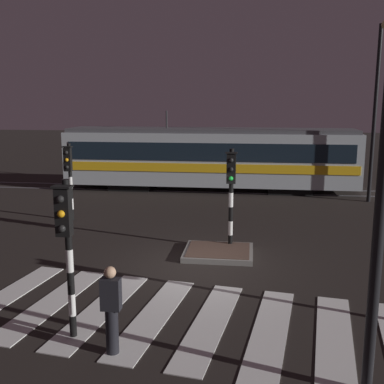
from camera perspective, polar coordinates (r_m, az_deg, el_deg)
name	(u,v)px	position (r m, az deg, el deg)	size (l,w,h in m)	color
ground_plane	(199,267)	(13.43, 0.86, -9.13)	(120.00, 120.00, 0.00)	black
rail_near	(223,193)	(23.93, 3.83, -0.08)	(80.00, 0.12, 0.03)	#59595E
rail_far	(225,188)	(25.34, 4.04, 0.55)	(80.00, 0.12, 0.03)	#59595E
crosswalk_zebra	(182,319)	(10.40, -1.29, -15.37)	(10.05, 5.39, 0.02)	silver
traffic_island	(218,252)	(14.37, 3.27, -7.39)	(2.09, 1.80, 0.18)	slate
traffic_light_corner_far_left	(69,170)	(18.63, -14.85, 2.57)	(0.36, 0.42, 3.04)	black
traffic_light_kerb_mid_left	(66,237)	(9.18, -15.15, -5.31)	(0.36, 0.42, 3.20)	black
traffic_light_median_centre	(231,184)	(14.41, 4.82, 0.96)	(0.36, 0.42, 3.21)	black
street_lamp_trackside_right	(378,93)	(22.69, 21.82, 11.25)	(0.44, 1.21, 8.02)	black
tram	(210,157)	(24.43, 2.17, 4.28)	(15.28, 2.58, 4.15)	#B2BCC1
pedestrian_waiting_at_kerb	(111,310)	(8.92, -9.87, -14.04)	(0.36, 0.24, 1.71)	black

